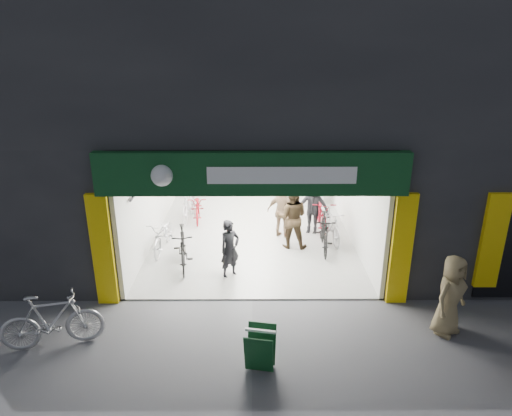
{
  "coord_description": "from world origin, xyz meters",
  "views": [
    {
      "loc": [
        0.04,
        -9.02,
        5.62
      ],
      "look_at": [
        0.09,
        1.5,
        1.7
      ],
      "focal_mm": 32.0,
      "sensor_mm": 36.0,
      "label": 1
    }
  ],
  "objects_px": {
    "bike_right_front": "(324,233)",
    "pedestrian_near": "(450,295)",
    "bike_left_front": "(163,235)",
    "parked_bike": "(52,321)",
    "sandwich_board": "(260,348)"
  },
  "relations": [
    {
      "from": "parked_bike",
      "to": "pedestrian_near",
      "type": "distance_m",
      "value": 7.76
    },
    {
      "from": "parked_bike",
      "to": "sandwich_board",
      "type": "distance_m",
      "value": 4.03
    },
    {
      "from": "bike_right_front",
      "to": "pedestrian_near",
      "type": "height_order",
      "value": "pedestrian_near"
    },
    {
      "from": "bike_right_front",
      "to": "pedestrian_near",
      "type": "relative_size",
      "value": 1.05
    },
    {
      "from": "bike_right_front",
      "to": "pedestrian_near",
      "type": "distance_m",
      "value": 4.3
    },
    {
      "from": "parked_bike",
      "to": "pedestrian_near",
      "type": "bearing_deg",
      "value": -100.76
    },
    {
      "from": "pedestrian_near",
      "to": "parked_bike",
      "type": "bearing_deg",
      "value": 144.81
    },
    {
      "from": "bike_right_front",
      "to": "parked_bike",
      "type": "relative_size",
      "value": 0.93
    },
    {
      "from": "bike_left_front",
      "to": "parked_bike",
      "type": "relative_size",
      "value": 0.94
    },
    {
      "from": "bike_right_front",
      "to": "parked_bike",
      "type": "bearing_deg",
      "value": -140.14
    },
    {
      "from": "pedestrian_near",
      "to": "bike_right_front",
      "type": "bearing_deg",
      "value": 78.45
    },
    {
      "from": "parked_bike",
      "to": "bike_left_front",
      "type": "bearing_deg",
      "value": -30.99
    },
    {
      "from": "bike_right_front",
      "to": "sandwich_board",
      "type": "xyz_separation_m",
      "value": [
        -1.85,
        -4.91,
        -0.09
      ]
    },
    {
      "from": "bike_left_front",
      "to": "sandwich_board",
      "type": "bearing_deg",
      "value": -58.0
    },
    {
      "from": "sandwich_board",
      "to": "bike_right_front",
      "type": "bearing_deg",
      "value": 79.79
    }
  ]
}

